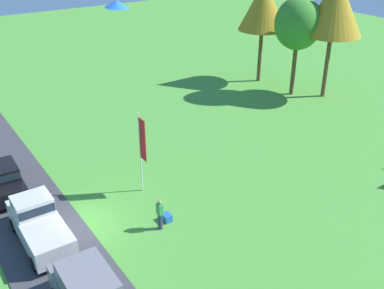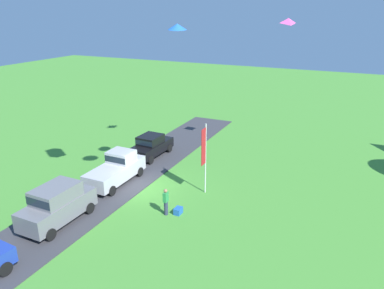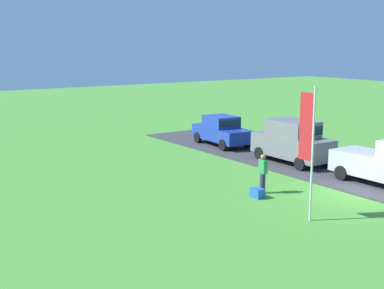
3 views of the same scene
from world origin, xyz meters
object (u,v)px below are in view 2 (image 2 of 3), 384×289
(car_sedan_near_entrance, at_px, (151,145))
(car_suv_by_flagpole, at_px, (57,203))
(flag_banner, at_px, (204,151))
(kite_delta_over_trees, at_px, (177,27))
(kite_diamond_high_left, at_px, (288,21))
(cooler_box, at_px, (178,211))
(car_pickup_far_end, at_px, (117,168))
(person_watching_sky, at_px, (166,202))

(car_sedan_near_entrance, bearing_deg, car_suv_by_flagpole, 2.80)
(flag_banner, distance_m, kite_delta_over_trees, 7.89)
(car_suv_by_flagpole, height_order, kite_diamond_high_left, kite_diamond_high_left)
(cooler_box, distance_m, kite_diamond_high_left, 15.46)
(car_suv_by_flagpole, height_order, kite_delta_over_trees, kite_delta_over_trees)
(car_pickup_far_end, bearing_deg, person_watching_sky, 65.38)
(car_pickup_far_end, height_order, flag_banner, flag_banner)
(kite_delta_over_trees, bearing_deg, person_watching_sky, 8.20)
(person_watching_sky, bearing_deg, car_pickup_far_end, -114.62)
(car_sedan_near_entrance, bearing_deg, cooler_box, 40.70)
(person_watching_sky, relative_size, kite_diamond_high_left, 1.83)
(kite_diamond_high_left, height_order, kite_delta_over_trees, kite_diamond_high_left)
(flag_banner, xyz_separation_m, kite_diamond_high_left, (-7.45, 3.19, 7.87))
(car_sedan_near_entrance, height_order, kite_delta_over_trees, kite_delta_over_trees)
(cooler_box, bearing_deg, car_sedan_near_entrance, -139.30)
(car_sedan_near_entrance, distance_m, kite_delta_over_trees, 12.32)
(person_watching_sky, relative_size, cooler_box, 3.05)
(person_watching_sky, bearing_deg, kite_delta_over_trees, -171.80)
(car_sedan_near_entrance, distance_m, cooler_box, 9.75)
(cooler_box, bearing_deg, kite_diamond_high_left, 161.35)
(person_watching_sky, distance_m, cooler_box, 1.00)
(car_pickup_far_end, height_order, kite_diamond_high_left, kite_diamond_high_left)
(person_watching_sky, distance_m, kite_delta_over_trees, 10.23)
(car_suv_by_flagpole, relative_size, cooler_box, 8.26)
(car_sedan_near_entrance, height_order, car_suv_by_flagpole, car_suv_by_flagpole)
(car_suv_by_flagpole, bearing_deg, kite_diamond_high_left, 147.02)
(car_suv_by_flagpole, height_order, person_watching_sky, car_suv_by_flagpole)
(car_sedan_near_entrance, relative_size, kite_diamond_high_left, 4.76)
(kite_diamond_high_left, bearing_deg, kite_delta_over_trees, -28.24)
(kite_diamond_high_left, xyz_separation_m, kite_delta_over_trees, (8.44, -4.53, -0.16))
(car_suv_by_flagpole, xyz_separation_m, kite_delta_over_trees, (-5.95, 4.80, 9.51))
(flag_banner, bearing_deg, car_sedan_near_entrance, -122.70)
(flag_banner, height_order, cooler_box, flag_banner)
(car_pickup_far_end, xyz_separation_m, cooler_box, (2.04, 5.94, -0.91))
(car_pickup_far_end, distance_m, cooler_box, 6.35)
(car_pickup_far_end, xyz_separation_m, flag_banner, (-1.02, 6.30, 1.99))
(car_sedan_near_entrance, relative_size, car_suv_by_flagpole, 0.96)
(car_sedan_near_entrance, xyz_separation_m, car_pickup_far_end, (5.32, 0.39, 0.07))
(flag_banner, bearing_deg, person_watching_sky, -15.89)
(kite_diamond_high_left, bearing_deg, car_sedan_near_entrance, -72.28)
(flag_banner, relative_size, kite_delta_over_trees, 4.53)
(flag_banner, distance_m, cooler_box, 4.23)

